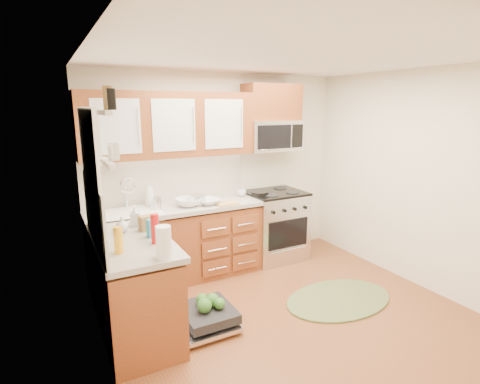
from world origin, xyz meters
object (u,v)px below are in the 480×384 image
rug (339,299)px  bowl_a (208,202)px  sink (132,223)px  cup (242,193)px  paper_towel_roll (164,242)px  stock_pot (198,200)px  range (275,225)px  bowl_b (188,202)px  cutting_board (227,204)px  upper_cabinets (169,125)px  dishwasher (204,318)px  skillet (260,193)px  microwave (272,136)px

rug → bowl_a: size_ratio=4.46×
sink → cup: (1.45, 0.09, 0.17)m
paper_towel_roll → stock_pot: bearing=59.2°
rug → bowl_a: 1.86m
rug → range: bearing=88.9°
paper_towel_roll → bowl_b: paper_towel_roll is taller
range → bowl_a: 1.15m
sink → rug: sink is taller
cutting_board → upper_cabinets: bearing=147.9°
sink → dishwasher: (0.39, -1.12, -0.70)m
upper_cabinets → dishwasher: upper_cabinets is taller
dishwasher → stock_pot: stock_pot is taller
range → bowl_b: (-1.27, -0.06, 0.50)m
range → rug: bearing=-91.1°
stock_pot → cutting_board: 0.35m
skillet → paper_towel_roll: bearing=-140.5°
sink → stock_pot: 0.81m
rug → bowl_b: 2.03m
dishwasher → rug: (1.51, -0.21, -0.09)m
upper_cabinets → bowl_b: bearing=-57.0°
skillet → bowl_a: bearing=-176.0°
sink → range: bearing=0.3°
dishwasher → cup: bearing=48.9°
stock_pot → cup: (0.66, 0.12, -0.01)m
range → dishwasher: size_ratio=1.36×
sink → cutting_board: cutting_board is taller
sink → dishwasher: sink is taller
range → cup: cup is taller
upper_cabinets → sink: 1.21m
stock_pot → sink: bearing=178.1°
sink → bowl_b: bowl_b is taller
sink → cup: bearing=3.7°
upper_cabinets → skillet: bearing=-9.6°
dishwasher → skillet: size_ratio=3.01×
microwave → cup: 0.87m
range → bowl_a: bowl_a is taller
dishwasher → paper_towel_roll: 1.10m
dishwasher → cutting_board: bearing=52.7°
range → rug: size_ratio=0.75×
range → skillet: skillet is taller
rug → cup: size_ratio=10.69×
microwave → skillet: 0.80m
upper_cabinets → paper_towel_roll: upper_cabinets is taller
cutting_board → paper_towel_roll: size_ratio=1.01×
microwave → bowl_b: (-1.27, -0.18, -0.73)m
microwave → paper_towel_roll: (-1.98, -1.57, -0.64)m
bowl_a → stock_pot: bearing=150.4°
range → rug: (-0.03, -1.34, -0.46)m
rug → stock_pot: stock_pot is taller
range → skillet: size_ratio=4.09×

